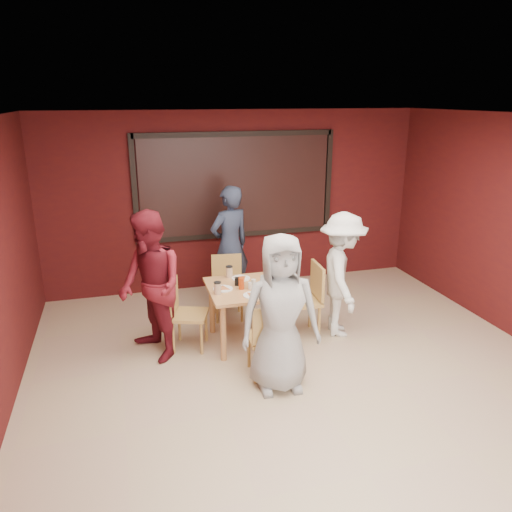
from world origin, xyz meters
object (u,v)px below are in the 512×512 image
object	(u,v)px
chair_left	(183,310)
chair_right	(307,295)
chair_front	(269,336)
diner_front	(280,314)
diner_back	(230,245)
dining_table	(247,294)
diner_right	(342,275)
chair_back	(228,283)
diner_left	(151,287)

from	to	relation	value
chair_left	chair_right	size ratio (longest dim) A/B	0.92
chair_front	diner_front	bearing A→B (deg)	-76.66
chair_front	diner_back	bearing A→B (deg)	88.15
dining_table	diner_front	distance (m)	1.10
chair_right	diner_back	distance (m)	1.55
dining_table	diner_front	world-z (taller)	diner_front
diner_front	diner_back	distance (m)	2.42
diner_back	diner_right	xyz separation A→B (m)	(1.14, -1.42, -0.08)
diner_back	chair_back	bearing A→B (deg)	51.55
diner_front	diner_right	size ratio (longest dim) A/B	1.05
chair_back	diner_back	world-z (taller)	diner_back
chair_back	diner_left	world-z (taller)	diner_left
chair_right	chair_back	bearing A→B (deg)	135.46
chair_left	diner_front	size ratio (longest dim) A/B	0.52
chair_left	chair_right	world-z (taller)	chair_right
dining_table	chair_right	bearing A→B (deg)	0.48
chair_front	diner_right	world-z (taller)	diner_right
chair_right	diner_right	bearing A→B (deg)	-11.31
diner_front	diner_back	size ratio (longest dim) A/B	0.96
chair_back	diner_right	xyz separation A→B (m)	(1.29, -0.94, 0.32)
chair_front	diner_right	distance (m)	1.48
chair_back	diner_front	world-z (taller)	diner_front
chair_left	chair_right	distance (m)	1.60
diner_back	chair_right	bearing A→B (deg)	96.91
chair_back	diner_front	bearing A→B (deg)	-86.16
dining_table	diner_right	world-z (taller)	diner_right
chair_front	diner_right	xyz separation A→B (m)	(1.21, 0.79, 0.31)
chair_front	diner_front	world-z (taller)	diner_front
diner_back	diner_right	world-z (taller)	diner_back
chair_back	chair_left	distance (m)	1.07
chair_back	diner_back	bearing A→B (deg)	72.80
dining_table	chair_back	world-z (taller)	dining_table
chair_back	chair_front	bearing A→B (deg)	-87.38
chair_left	diner_right	bearing A→B (deg)	-4.50
chair_back	chair_right	bearing A→B (deg)	-44.54
diner_front	chair_right	bearing A→B (deg)	60.80
diner_right	diner_left	bearing A→B (deg)	104.05
dining_table	diner_front	bearing A→B (deg)	-86.00
chair_front	diner_back	distance (m)	2.24
chair_front	chair_right	world-z (taller)	chair_right
diner_back	diner_left	xyz separation A→B (m)	(-1.25, -1.39, 0.00)
chair_front	chair_back	distance (m)	1.72
dining_table	chair_right	xyz separation A→B (m)	(0.81, 0.01, -0.12)
chair_left	diner_right	size ratio (longest dim) A/B	0.54
dining_table	diner_back	world-z (taller)	diner_back
chair_left	diner_back	bearing A→B (deg)	55.12
dining_table	chair_left	bearing A→B (deg)	174.14
diner_left	diner_right	size ratio (longest dim) A/B	1.10
chair_front	diner_front	distance (m)	0.42
chair_left	chair_right	bearing A→B (deg)	-2.64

